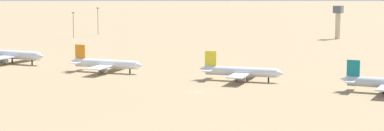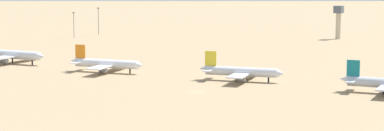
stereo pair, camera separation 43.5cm
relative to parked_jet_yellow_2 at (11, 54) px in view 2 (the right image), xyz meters
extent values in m
plane|color=#9E8460|center=(116.77, -22.70, -4.21)|extent=(4000.00, 4000.00, 0.00)
cylinder|color=silver|center=(0.39, 0.03, 0.04)|extent=(32.56, 6.83, 4.04)
cone|color=silver|center=(17.90, 1.56, 0.04)|extent=(3.35, 4.09, 3.84)
cube|color=silver|center=(1.39, 0.12, -0.57)|extent=(9.65, 32.81, 0.57)
cylinder|color=slate|center=(1.74, 7.76, -1.98)|extent=(3.82, 2.53, 2.22)
cylinder|color=slate|center=(3.06, -7.34, -1.98)|extent=(3.82, 2.53, 2.22)
cylinder|color=black|center=(12.63, 1.10, -3.09)|extent=(0.71, 0.71, 2.22)
cylinder|color=black|center=(-1.33, 2.32, -3.09)|extent=(0.71, 0.71, 2.22)
cylinder|color=black|center=(-0.91, -2.51, -3.09)|extent=(0.71, 0.71, 2.22)
cylinder|color=white|center=(57.37, -0.38, -0.38)|extent=(29.33, 8.88, 3.64)
cone|color=white|center=(72.96, 2.50, -0.38)|extent=(3.32, 3.90, 3.46)
cone|color=white|center=(41.79, -3.26, 0.17)|extent=(4.15, 3.71, 3.10)
cube|color=orange|center=(44.83, -2.70, 4.40)|extent=(4.74, 1.31, 5.92)
cube|color=white|center=(44.17, 0.89, -0.01)|extent=(3.99, 6.62, 0.33)
cube|color=white|center=(45.49, -6.28, -0.01)|extent=(3.99, 6.62, 0.33)
cube|color=white|center=(58.27, -0.21, -0.93)|extent=(11.39, 29.79, 0.51)
cylinder|color=slate|center=(57.92, 6.67, -2.20)|extent=(3.59, 2.57, 2.00)
cylinder|color=slate|center=(60.41, -6.77, -2.20)|extent=(3.59, 2.57, 2.00)
cylinder|color=black|center=(68.27, 1.63, -3.20)|extent=(0.64, 0.64, 2.00)
cylinder|color=black|center=(55.63, 1.52, -3.20)|extent=(0.64, 0.64, 2.00)
cylinder|color=black|center=(56.43, -2.78, -3.20)|extent=(0.64, 0.64, 2.00)
cylinder|color=silver|center=(118.08, 8.33, -0.38)|extent=(29.20, 9.94, 3.64)
cone|color=silver|center=(133.52, 11.81, -0.38)|extent=(3.42, 3.97, 3.46)
cone|color=silver|center=(102.63, 4.86, 0.16)|extent=(4.23, 3.82, 3.09)
cube|color=yellow|center=(105.65, 5.54, 4.39)|extent=(4.71, 1.48, 5.91)
cube|color=silver|center=(104.85, 9.09, -0.02)|extent=(4.20, 6.67, 0.33)
cube|color=silver|center=(106.45, 1.99, -0.02)|extent=(4.20, 6.67, 0.33)
cube|color=silver|center=(118.96, 8.53, -0.93)|extent=(12.43, 29.76, 0.51)
cylinder|color=slate|center=(118.35, 15.39, -2.20)|extent=(3.63, 2.67, 2.00)
cylinder|color=slate|center=(121.35, 2.08, -2.20)|extent=(3.63, 2.67, 2.00)
cylinder|color=black|center=(128.87, 10.76, -3.20)|extent=(0.64, 0.64, 2.00)
cylinder|color=black|center=(116.27, 10.16, -3.20)|extent=(0.64, 0.64, 2.00)
cylinder|color=black|center=(117.22, 5.90, -3.20)|extent=(0.64, 0.64, 2.00)
cone|color=silver|center=(161.13, 7.39, 0.15)|extent=(4.01, 3.54, 3.09)
cube|color=#14727A|center=(164.19, 7.80, 4.38)|extent=(4.74, 1.07, 5.90)
cube|color=silver|center=(163.72, 11.40, -0.03)|extent=(3.69, 6.51, 0.33)
cube|color=silver|center=(164.67, 4.20, -0.03)|extent=(3.69, 6.51, 0.33)
cylinder|color=black|center=(175.74, 7.13, -3.21)|extent=(0.64, 0.64, 2.00)
cylinder|color=#C6B793|center=(88.24, 195.33, 3.95)|extent=(3.20, 3.20, 16.32)
cube|color=#4C5660|center=(88.24, 195.33, 14.41)|extent=(5.20, 5.20, 4.60)
cylinder|color=#59595E|center=(-59.90, 114.80, 3.67)|extent=(0.36, 0.36, 15.75)
cube|color=#333333|center=(-59.90, 114.80, 11.79)|extent=(1.80, 0.50, 0.50)
cylinder|color=#59595E|center=(-59.11, 138.88, 4.61)|extent=(0.36, 0.36, 17.63)
cube|color=#333333|center=(-59.11, 138.88, 13.67)|extent=(1.80, 0.50, 0.50)
camera|label=1|loc=(253.21, -248.94, 40.54)|focal=69.16mm
camera|label=2|loc=(253.58, -248.71, 40.54)|focal=69.16mm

